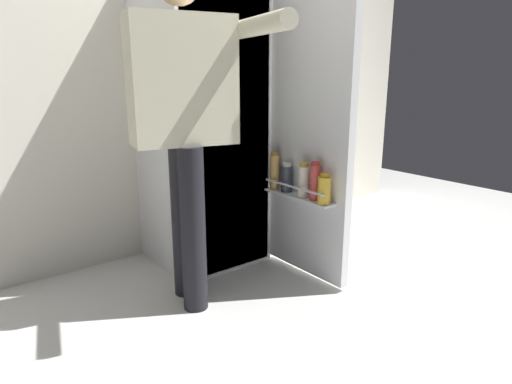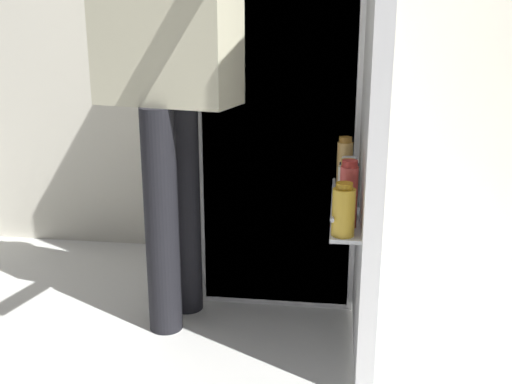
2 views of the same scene
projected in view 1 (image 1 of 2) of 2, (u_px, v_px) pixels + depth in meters
ground_plane at (257, 287)px, 2.43m from camera, size 6.37×6.37×0.00m
kitchen_wall at (171, 49)px, 2.77m from camera, size 4.40×0.10×2.57m
refrigerator at (210, 125)px, 2.60m from camera, size 0.65×1.17×1.69m
person at (185, 107)px, 2.04m from camera, size 0.57×0.84×1.63m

